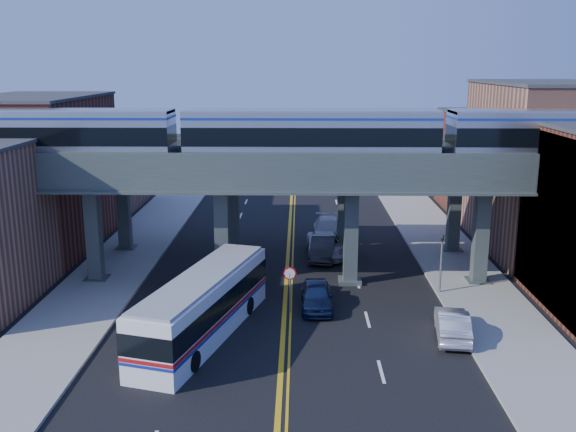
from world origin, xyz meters
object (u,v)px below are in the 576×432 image
at_px(stop_sign, 290,282).
at_px(car_parked_curb, 452,324).
at_px(transit_bus, 203,306).
at_px(car_lane_a, 317,296).
at_px(transit_train, 311,135).
at_px(car_lane_c, 325,245).
at_px(car_lane_d, 328,230).
at_px(car_lane_b, 323,248).
at_px(traffic_signal, 441,257).

bearing_deg(stop_sign, car_parked_curb, -21.51).
relative_size(transit_bus, car_lane_a, 2.79).
bearing_deg(transit_train, transit_bus, -123.82).
xyz_separation_m(car_lane_c, car_lane_d, (0.37, 4.24, 0.04)).
xyz_separation_m(car_lane_d, car_parked_curb, (5.45, -18.30, -0.10)).
xyz_separation_m(transit_bus, car_parked_curb, (12.51, -0.05, -0.84)).
bearing_deg(car_lane_a, car_lane_b, 85.34).
distance_m(transit_bus, car_lane_c, 15.54).
distance_m(transit_bus, car_lane_a, 7.00).
bearing_deg(car_lane_b, car_lane_a, -86.54).
bearing_deg(car_lane_a, stop_sign, -157.33).
xyz_separation_m(stop_sign, car_lane_c, (2.38, 10.83, -0.99)).
xyz_separation_m(car_lane_b, car_lane_c, (0.18, 0.78, -0.01)).
relative_size(transit_train, car_parked_curb, 10.70).
height_order(car_lane_a, car_lane_c, car_lane_c).
xyz_separation_m(transit_train, car_lane_c, (1.20, 5.83, -8.48)).
height_order(stop_sign, transit_bus, transit_bus).
relative_size(stop_sign, car_parked_curb, 0.60).
xyz_separation_m(stop_sign, traffic_signal, (8.90, 3.00, 0.54)).
relative_size(transit_train, car_lane_c, 8.42).
distance_m(transit_train, car_parked_curb, 13.78).
distance_m(stop_sign, car_lane_c, 11.13).
height_order(traffic_signal, transit_bus, traffic_signal).
height_order(car_lane_b, car_lane_d, car_lane_d).
relative_size(traffic_signal, transit_bus, 0.34).
bearing_deg(stop_sign, car_lane_a, 23.09).
relative_size(car_lane_a, car_parked_curb, 0.99).
bearing_deg(car_parked_curb, car_lane_a, -22.31).
xyz_separation_m(car_lane_a, car_lane_d, (1.25, 14.43, 0.08)).
distance_m(transit_bus, car_lane_b, 14.76).
bearing_deg(car_lane_c, car_parked_curb, -68.76).
distance_m(traffic_signal, car_lane_d, 13.62).
bearing_deg(transit_bus, car_lane_a, -40.78).
height_order(car_lane_a, car_lane_d, car_lane_d).
distance_m(traffic_signal, car_lane_b, 9.84).
bearing_deg(car_lane_c, car_lane_d, 83.69).
height_order(traffic_signal, car_lane_c, traffic_signal).
height_order(traffic_signal, car_lane_b, traffic_signal).
relative_size(stop_sign, transit_bus, 0.22).
distance_m(transit_train, car_lane_d, 13.23).
distance_m(car_lane_c, car_parked_curb, 15.22).
xyz_separation_m(stop_sign, car_lane_d, (2.75, 15.07, -0.94)).
xyz_separation_m(stop_sign, transit_bus, (-4.31, -3.18, -0.20)).
distance_m(stop_sign, car_parked_curb, 8.87).
relative_size(stop_sign, car_lane_d, 0.47).
distance_m(stop_sign, car_lane_a, 1.92).
bearing_deg(stop_sign, traffic_signal, 18.63).
bearing_deg(transit_train, traffic_signal, -14.51).
relative_size(car_lane_c, car_parked_curb, 1.27).
xyz_separation_m(car_lane_b, car_lane_d, (0.56, 5.02, 0.04)).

